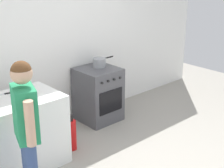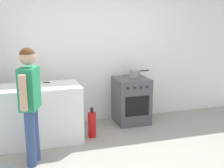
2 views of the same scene
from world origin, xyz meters
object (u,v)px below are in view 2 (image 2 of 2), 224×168
Objects in this scene: person at (30,97)px; fire_extinguisher at (92,124)px; pot at (135,74)px; knife_paring at (29,83)px; knife_chef at (41,83)px; oven_left at (131,100)px.

fire_extinguisher is (0.95, 0.62, -0.70)m from person.
pot is 1.91m from knife_paring.
knife_paring is 0.61× the size of knife_chef.
fire_extinguisher is at bearing -150.78° from pot.
knife_paring is 0.12× the size of person.
person is (-0.19, -0.93, 0.01)m from knife_chef.
oven_left is 1.01m from fire_extinguisher.
oven_left is at bearing 5.56° from knife_chef.
knife_chef is 0.62× the size of fire_extinguisher.
fire_extinguisher is at bearing -19.46° from knife_paring.
oven_left is 4.52× the size of knife_paring.
oven_left is 2.22× the size of pot.
knife_chef is 0.20× the size of person.
person is at bearing -101.55° from knife_chef.
person is (-0.00, -0.95, 0.01)m from knife_paring.
knife_paring and knife_chef have the same top height.
knife_paring is at bearing 160.54° from fire_extinguisher.
pot is at bearing 33.61° from oven_left.
fire_extinguisher is at bearing -151.22° from oven_left.
knife_paring is at bearing -174.10° from pot.
knife_paring is (-1.90, -0.20, -0.01)m from pot.
pot is (0.08, 0.05, 0.49)m from oven_left.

